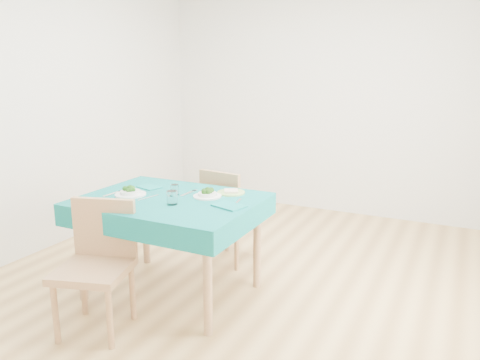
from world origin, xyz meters
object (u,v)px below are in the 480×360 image
at_px(chair_far, 231,208).
at_px(bowl_near, 130,191).
at_px(bowl_far, 207,193).
at_px(chair_near, 92,252).
at_px(side_plate, 231,193).
at_px(table, 171,246).

height_order(chair_far, bowl_near, chair_far).
xyz_separation_m(chair_far, bowl_far, (0.12, -0.61, 0.30)).
bearing_deg(chair_far, bowl_near, 68.98).
xyz_separation_m(chair_far, bowl_near, (-0.43, -0.82, 0.30)).
xyz_separation_m(chair_near, bowl_far, (0.38, 0.81, 0.24)).
relative_size(chair_far, bowl_far, 4.65).
bearing_deg(bowl_near, side_plate, 30.67).
relative_size(table, chair_far, 1.31).
distance_m(chair_near, bowl_near, 0.67).
xyz_separation_m(bowl_near, bowl_far, (0.55, 0.21, -0.00)).
distance_m(chair_far, bowl_far, 0.69).
height_order(bowl_near, side_plate, bowl_near).
distance_m(chair_near, bowl_far, 0.93).
bearing_deg(side_plate, bowl_near, -149.33).
bearing_deg(bowl_near, chair_near, -74.73).
height_order(chair_near, bowl_near, chair_near).
relative_size(table, bowl_far, 6.10).
bearing_deg(bowl_far, table, -147.12).
height_order(chair_near, chair_far, chair_near).
relative_size(chair_near, bowl_near, 4.74).
bearing_deg(bowl_far, bowl_near, -158.78).
bearing_deg(bowl_far, chair_near, -115.05).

